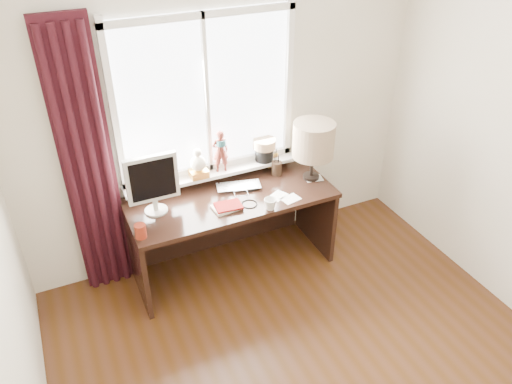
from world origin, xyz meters
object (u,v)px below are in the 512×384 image
table_lamp (314,141)px  red_cup (141,231)px  laptop (239,186)px  monitor (152,181)px  mug (270,204)px  desk (228,214)px

table_lamp → red_cup: bearing=-172.4°
laptop → monitor: monitor is taller
mug → table_lamp: 0.67m
mug → table_lamp: size_ratio=0.19×
mug → desk: bearing=117.9°
desk → monitor: monitor is taller
laptop → table_lamp: bearing=3.6°
laptop → mug: mug is taller
red_cup → table_lamp: table_lamp is taller
red_cup → monitor: size_ratio=0.22×
mug → red_cup: (-1.01, 0.07, 0.00)m
desk → monitor: 0.81m
laptop → monitor: 0.77m
monitor → table_lamp: (1.35, -0.07, 0.09)m
monitor → table_lamp: table_lamp is taller
red_cup → mug: bearing=-3.9°
monitor → red_cup: bearing=-124.0°
mug → desk: size_ratio=0.06×
mug → monitor: bearing=157.2°
desk → monitor: size_ratio=3.47×
red_cup → table_lamp: 1.58m
laptop → desk: laptop is taller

